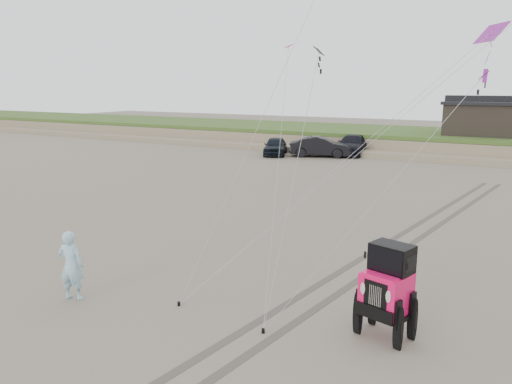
% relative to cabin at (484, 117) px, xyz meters
% --- Properties ---
extents(ground, '(160.00, 160.00, 0.00)m').
position_rel_cabin_xyz_m(ground, '(-2.00, -37.00, -3.24)').
color(ground, '#6B6054').
rests_on(ground, ground).
extents(dune_ridge, '(160.00, 14.25, 1.73)m').
position_rel_cabin_xyz_m(dune_ridge, '(-2.00, 0.50, -2.42)').
color(dune_ridge, '#7A6B54').
rests_on(dune_ridge, ground).
extents(cabin, '(6.40, 5.40, 3.35)m').
position_rel_cabin_xyz_m(cabin, '(0.00, 0.00, 0.00)').
color(cabin, black).
rests_on(cabin, dune_ridge).
extents(truck_a, '(3.41, 4.90, 1.55)m').
position_rel_cabin_xyz_m(truck_a, '(-15.53, -9.09, -2.46)').
color(truck_a, black).
rests_on(truck_a, ground).
extents(truck_b, '(5.44, 3.31, 1.69)m').
position_rel_cabin_xyz_m(truck_b, '(-11.67, -8.25, -2.39)').
color(truck_b, black).
rests_on(truck_b, ground).
extents(truck_c, '(2.83, 6.05, 1.71)m').
position_rel_cabin_xyz_m(truck_c, '(-9.75, -5.49, -2.38)').
color(truck_c, black).
rests_on(truck_c, ground).
extents(jeep, '(3.36, 5.30, 1.83)m').
position_rel_cabin_xyz_m(jeep, '(1.46, -36.41, -2.32)').
color(jeep, '#FF105A').
rests_on(jeep, ground).
extents(man, '(0.85, 0.69, 2.01)m').
position_rel_cabin_xyz_m(man, '(-6.78, -38.57, -2.23)').
color(man, '#88BAD2').
rests_on(man, ground).
extents(kite_flock, '(11.23, 7.36, 6.91)m').
position_rel_cabin_xyz_m(kite_flock, '(1.70, -28.66, 5.01)').
color(kite_flock, '#BC1771').
rests_on(kite_flock, ground).
extents(stake_main, '(0.08, 0.08, 0.12)m').
position_rel_cabin_xyz_m(stake_main, '(-3.91, -37.47, -3.18)').
color(stake_main, black).
rests_on(stake_main, ground).
extents(stake_aux, '(0.08, 0.08, 0.12)m').
position_rel_cabin_xyz_m(stake_aux, '(-1.16, -37.68, -3.18)').
color(stake_aux, black).
rests_on(stake_aux, ground).
extents(tire_tracks, '(5.22, 29.74, 0.01)m').
position_rel_cabin_xyz_m(tire_tracks, '(0.00, -29.00, -3.23)').
color(tire_tracks, '#4C443D').
rests_on(tire_tracks, ground).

